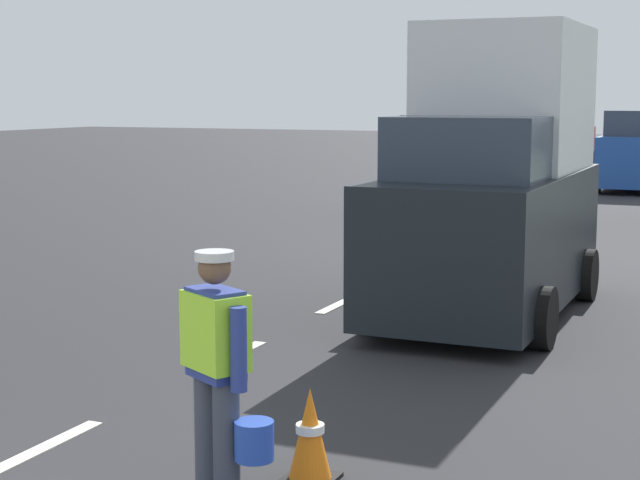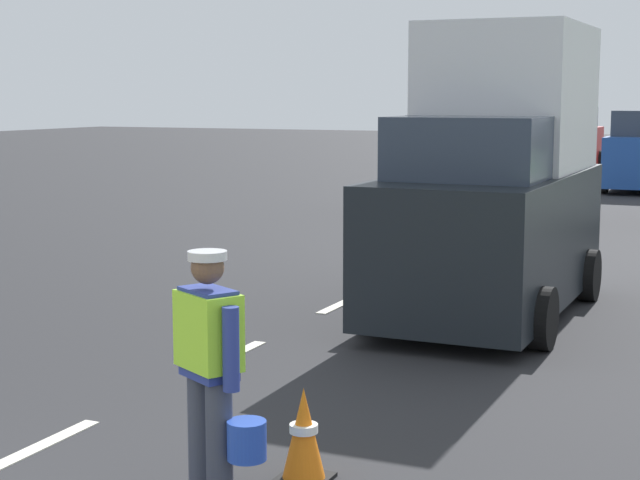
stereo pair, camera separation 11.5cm
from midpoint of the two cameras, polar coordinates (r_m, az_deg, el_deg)
ground_plane at (r=24.93m, az=11.92°, el=1.76°), size 96.00×96.00×0.00m
lane_center_line at (r=29.03m, az=13.61°, el=2.59°), size 0.14×46.40×0.01m
road_worker at (r=6.82m, az=-6.15°, el=-6.79°), size 0.74×0.47×1.67m
traffic_cone_near at (r=7.23m, az=-1.02°, el=-10.84°), size 0.36×0.36×0.67m
delivery_truck at (r=12.68m, az=9.39°, el=3.16°), size 2.16×4.60×3.54m
car_outgoing_far at (r=30.15m, az=17.05°, el=4.64°), size 1.92×3.89×2.25m
car_oncoming_third at (r=37.43m, az=13.24°, el=5.37°), size 2.01×3.94×2.23m
car_oncoming_second at (r=22.98m, az=6.86°, el=3.96°), size 1.96×3.82×2.24m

